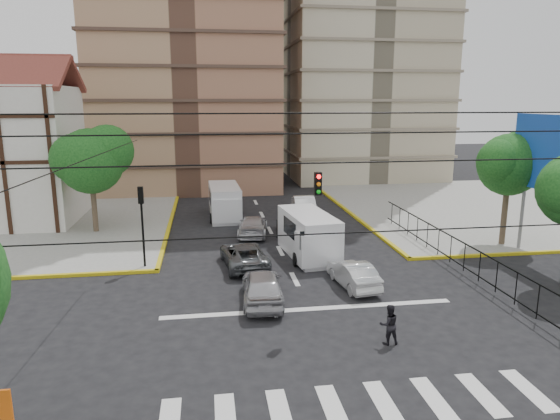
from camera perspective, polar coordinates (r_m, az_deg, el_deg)
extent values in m
plane|color=black|center=(21.38, 4.09, -12.50)|extent=(160.00, 160.00, 0.00)
cube|color=gray|center=(46.74, 23.08, 0.41)|extent=(26.00, 26.00, 0.15)
cube|color=silver|center=(16.32, 8.98, -21.20)|extent=(12.00, 2.40, 0.01)
cube|color=silver|center=(22.45, 3.42, -11.22)|extent=(13.00, 0.40, 0.01)
cube|color=silver|center=(41.77, -29.14, 5.37)|extent=(10.00, 8.00, 10.00)
cube|color=maroon|center=(43.41, -29.10, 13.42)|extent=(10.80, 4.25, 2.65)
cylinder|color=slate|center=(33.54, 25.90, -0.63)|extent=(0.20, 0.20, 4.00)
cube|color=silver|center=(31.35, 28.63, 5.70)|extent=(0.25, 6.00, 4.00)
cube|color=blue|center=(31.23, 28.33, 5.71)|extent=(0.08, 6.20, 4.20)
cylinder|color=#473828|center=(34.06, 24.29, -0.14)|extent=(0.36, 0.36, 4.48)
sphere|color=#134316|center=(33.60, 24.73, 4.73)|extent=(3.80, 3.80, 3.80)
sphere|color=#134316|center=(34.32, 25.88, 5.72)|extent=(3.04, 3.04, 3.04)
sphere|color=#134316|center=(32.92, 23.93, 5.00)|extent=(2.85, 2.85, 2.85)
cylinder|color=#473828|center=(36.40, -20.49, 0.70)|extent=(0.36, 0.36, 4.20)
sphere|color=#134316|center=(35.96, -20.84, 5.24)|extent=(4.40, 4.40, 4.40)
sphere|color=#134316|center=(35.97, -19.10, 6.43)|extent=(3.52, 3.52, 3.52)
sphere|color=#134316|center=(35.85, -22.34, 5.45)|extent=(3.30, 3.30, 3.30)
cylinder|color=black|center=(27.85, -15.38, -2.80)|extent=(0.12, 0.12, 3.50)
cube|color=black|center=(27.37, -15.64, 1.65)|extent=(0.28, 0.22, 0.90)
sphere|color=#FF0C0C|center=(27.32, -15.67, 2.27)|extent=(0.17, 0.17, 0.17)
cube|color=black|center=(19.66, 4.35, 3.02)|extent=(0.28, 0.22, 0.90)
cylinder|color=black|center=(11.15, 14.63, -2.26)|extent=(18.00, 0.03, 0.03)
cube|color=silver|center=(29.37, 3.26, -2.83)|extent=(2.88, 5.80, 2.56)
cube|color=silver|center=(27.32, 4.21, -4.38)|extent=(2.26, 1.58, 1.78)
cube|color=black|center=(26.79, 4.41, -3.37)|extent=(2.06, 0.35, 1.00)
cylinder|color=black|center=(27.75, 1.84, -5.65)|extent=(0.25, 0.78, 0.78)
cylinder|color=black|center=(28.19, 6.09, -5.43)|extent=(0.25, 0.78, 0.78)
cylinder|color=black|center=(31.11, 0.66, -3.64)|extent=(0.25, 0.78, 0.78)
cylinder|color=black|center=(31.51, 4.47, -3.47)|extent=(0.25, 0.78, 0.78)
cube|color=silver|center=(39.11, -6.36, 0.95)|extent=(2.39, 5.59, 2.54)
cube|color=silver|center=(36.98, -6.22, 0.03)|extent=(2.14, 1.39, 1.77)
cube|color=black|center=(36.48, -6.21, 0.83)|extent=(2.05, 0.17, 0.99)
cylinder|color=black|center=(37.55, -7.82, -0.95)|extent=(0.25, 0.77, 0.77)
cylinder|color=black|center=(37.62, -4.62, -0.85)|extent=(0.25, 0.77, 0.77)
cylinder|color=black|center=(41.00, -7.89, 0.18)|extent=(0.25, 0.77, 0.77)
cylinder|color=black|center=(41.07, -4.96, 0.27)|extent=(0.25, 0.77, 0.77)
imported|color=#B0B0B5|center=(22.87, -2.01, -8.69)|extent=(2.09, 4.60, 1.53)
imported|color=silver|center=(24.98, 8.35, -7.24)|extent=(1.85, 4.08, 1.30)
imported|color=#55595C|center=(27.70, -4.14, -5.12)|extent=(2.67, 4.98, 1.33)
imported|color=silver|center=(33.93, -3.12, -1.81)|extent=(2.56, 4.83, 1.33)
imported|color=black|center=(34.33, 0.80, -1.69)|extent=(2.01, 3.86, 1.25)
imported|color=white|center=(40.40, 2.66, 0.66)|extent=(2.04, 4.80, 1.54)
imported|color=black|center=(19.63, 12.34, -12.65)|extent=(0.78, 0.62, 1.56)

